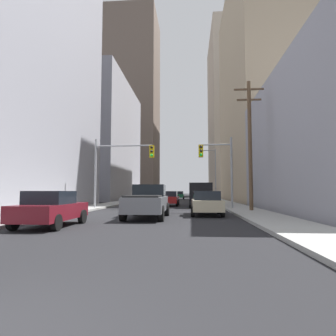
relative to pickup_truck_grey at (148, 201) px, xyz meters
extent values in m
cube|color=#9E9E99|center=(-6.44, 35.94, -0.86)|extent=(2.69, 160.00, 0.15)
cube|color=#9E9E99|center=(6.56, 35.94, -0.86)|extent=(2.69, 160.00, 0.15)
cube|color=slate|center=(0.00, -0.14, -0.13)|extent=(2.11, 5.44, 0.80)
cube|color=black|center=(0.00, 0.84, 0.62)|extent=(1.84, 1.84, 0.70)
cube|color=black|center=(0.00, -1.49, 0.32)|extent=(1.81, 2.41, 0.10)
cylinder|color=black|center=(-0.96, 1.59, -0.53)|extent=(0.28, 0.80, 0.80)
cylinder|color=black|center=(0.96, 1.59, -0.53)|extent=(0.28, 0.80, 0.80)
cylinder|color=black|center=(-0.96, -1.86, -0.53)|extent=(0.28, 0.80, 0.80)
cylinder|color=black|center=(0.96, -1.86, -0.53)|extent=(0.28, 0.80, 0.80)
cube|color=black|center=(3.36, 11.40, 0.38)|extent=(2.09, 5.23, 1.90)
cube|color=black|center=(3.36, 14.01, 0.79)|extent=(1.76, 0.05, 0.60)
cylinder|color=black|center=(2.40, 13.06, -0.57)|extent=(0.24, 0.72, 0.72)
cylinder|color=black|center=(4.32, 13.06, -0.57)|extent=(0.24, 0.72, 0.72)
cylinder|color=black|center=(2.40, 9.74, -0.57)|extent=(0.24, 0.72, 0.72)
cylinder|color=black|center=(4.32, 9.74, -0.57)|extent=(0.24, 0.72, 0.72)
cube|color=maroon|center=(-3.51, -4.33, -0.29)|extent=(1.89, 4.24, 0.65)
cube|color=black|center=(-3.51, -4.48, 0.31)|extent=(1.62, 1.93, 0.55)
cylinder|color=black|center=(-4.38, -2.99, -0.61)|extent=(0.22, 0.64, 0.64)
cylinder|color=black|center=(-2.65, -2.99, -0.61)|extent=(0.22, 0.64, 0.64)
cylinder|color=black|center=(-4.38, -5.68, -0.61)|extent=(0.22, 0.64, 0.64)
cylinder|color=black|center=(-2.65, -5.68, -0.61)|extent=(0.22, 0.64, 0.64)
cube|color=#C6B793|center=(3.43, 2.16, -0.29)|extent=(1.87, 4.23, 0.65)
cube|color=black|center=(3.43, 2.01, 0.31)|extent=(1.62, 1.93, 0.55)
cylinder|color=black|center=(2.56, 3.50, -0.61)|extent=(0.22, 0.64, 0.64)
cylinder|color=black|center=(4.29, 3.50, -0.61)|extent=(0.22, 0.64, 0.64)
cylinder|color=black|center=(2.56, 0.82, -0.61)|extent=(0.22, 0.64, 0.64)
cylinder|color=black|center=(4.29, 0.82, -0.61)|extent=(0.22, 0.64, 0.64)
cube|color=maroon|center=(0.20, 14.08, -0.29)|extent=(1.87, 4.23, 0.65)
cube|color=black|center=(0.20, 13.93, 0.31)|extent=(1.62, 1.93, 0.55)
cylinder|color=black|center=(-0.66, 15.42, -0.61)|extent=(0.22, 0.64, 0.64)
cylinder|color=black|center=(1.07, 15.42, -0.61)|extent=(0.22, 0.64, 0.64)
cylinder|color=black|center=(-0.66, 12.73, -0.61)|extent=(0.22, 0.64, 0.64)
cylinder|color=black|center=(1.07, 12.73, -0.61)|extent=(0.22, 0.64, 0.64)
cube|color=navy|center=(3.43, 17.56, -0.29)|extent=(1.86, 4.23, 0.65)
cube|color=black|center=(3.43, 17.41, 0.31)|extent=(1.61, 1.92, 0.55)
cylinder|color=black|center=(2.57, 18.91, -0.61)|extent=(0.22, 0.64, 0.64)
cylinder|color=black|center=(4.29, 18.91, -0.61)|extent=(0.22, 0.64, 0.64)
cylinder|color=black|center=(2.57, 16.22, -0.61)|extent=(0.22, 0.64, 0.64)
cylinder|color=black|center=(4.29, 16.22, -0.61)|extent=(0.22, 0.64, 0.64)
cube|color=#195938|center=(0.15, 40.55, -0.29)|extent=(1.89, 4.24, 0.65)
cube|color=black|center=(0.15, 40.40, 0.31)|extent=(1.62, 1.93, 0.55)
cylinder|color=black|center=(-0.72, 41.90, -0.61)|extent=(0.22, 0.64, 0.64)
cylinder|color=black|center=(1.01, 41.90, -0.61)|extent=(0.22, 0.64, 0.64)
cylinder|color=black|center=(-0.72, 39.21, -0.61)|extent=(0.22, 0.64, 0.64)
cylinder|color=black|center=(1.01, 39.21, -0.61)|extent=(0.22, 0.64, 0.64)
cylinder|color=gray|center=(-5.70, 7.96, 2.07)|extent=(0.18, 0.18, 6.00)
cylinder|color=gray|center=(-3.27, 7.96, 4.47)|extent=(4.86, 0.12, 0.12)
cube|color=gold|center=(-0.84, 7.96, 3.94)|extent=(0.38, 0.30, 1.05)
sphere|color=black|center=(-0.84, 7.79, 4.28)|extent=(0.24, 0.24, 0.24)
sphere|color=black|center=(-0.84, 7.79, 3.94)|extent=(0.24, 0.24, 0.24)
sphere|color=#19D833|center=(-0.84, 7.79, 3.60)|extent=(0.24, 0.24, 0.24)
cylinder|color=gray|center=(5.82, 7.96, 2.07)|extent=(0.18, 0.18, 6.00)
cylinder|color=gray|center=(4.56, 7.96, 4.47)|extent=(2.52, 0.12, 0.12)
cube|color=gold|center=(3.30, 7.96, 3.94)|extent=(0.38, 0.30, 1.05)
sphere|color=black|center=(3.30, 7.79, 4.28)|extent=(0.24, 0.24, 0.24)
sphere|color=black|center=(3.30, 7.79, 3.94)|extent=(0.24, 0.24, 0.24)
sphere|color=#19D833|center=(3.30, 7.79, 3.60)|extent=(0.24, 0.24, 0.24)
cylinder|color=brown|center=(6.83, 5.31, 3.94)|extent=(0.28, 0.28, 9.74)
cube|color=brown|center=(6.83, 5.31, 8.21)|extent=(2.20, 0.12, 0.12)
cube|color=brown|center=(6.83, 5.31, 7.41)|extent=(1.80, 0.12, 0.12)
cylinder|color=gray|center=(5.92, 25.00, 2.82)|extent=(0.16, 0.16, 7.50)
cylinder|color=gray|center=(4.94, 25.00, 6.37)|extent=(1.95, 0.10, 0.10)
ellipsoid|color=#4C4C51|center=(3.97, 25.00, 6.27)|extent=(0.56, 0.32, 0.20)
cube|color=#93939E|center=(-20.45, 35.55, 9.64)|extent=(23.37, 23.92, 21.15)
cube|color=#66564C|center=(-17.52, 76.28, 28.83)|extent=(18.16, 18.14, 59.53)
cube|color=tan|center=(16.62, 30.00, 16.64)|extent=(16.08, 28.54, 35.15)
cube|color=#B7A893|center=(21.32, 76.32, 24.70)|extent=(25.09, 28.77, 51.27)
camera|label=1|loc=(2.47, -16.60, 0.57)|focal=31.44mm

